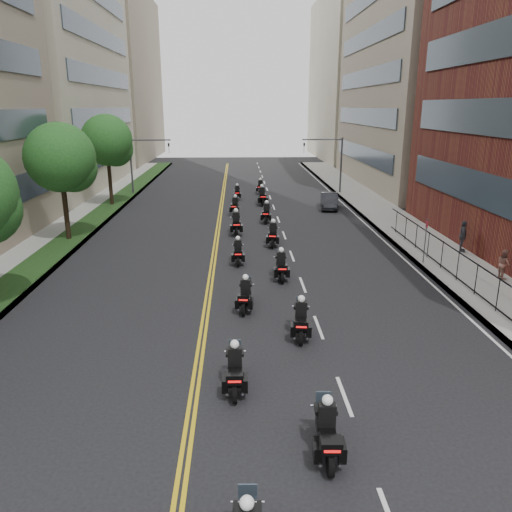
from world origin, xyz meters
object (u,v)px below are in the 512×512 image
Objects in this scene: motorcycle_5 at (281,267)px; motorcycle_3 at (301,321)px; pedestrian_b at (504,264)px; parked_sedan at (329,201)px; motorcycle_9 at (267,214)px; motorcycle_12 at (237,193)px; motorcycle_4 at (245,296)px; motorcycle_10 at (235,207)px; motorcycle_11 at (262,197)px; motorcycle_8 at (236,224)px; pedestrian_c at (463,236)px; motorcycle_2 at (235,371)px; motorcycle_1 at (327,433)px; motorcycle_7 at (273,235)px; motorcycle_6 at (238,253)px; motorcycle_13 at (260,187)px.

motorcycle_3 is at bearing -87.61° from motorcycle_5.
parked_sedan is at bearing 14.85° from pedestrian_b.
motorcycle_9 reaches higher than motorcycle_3.
motorcycle_5 is 0.99× the size of motorcycle_9.
motorcycle_12 is at bearing 96.38° from motorcycle_5.
motorcycle_4 is at bearing -89.21° from motorcycle_9.
motorcycle_4 is 0.98× the size of motorcycle_10.
pedestrian_b is at bearing -60.21° from motorcycle_12.
motorcycle_4 is 24.18m from motorcycle_11.
pedestrian_b is (11.28, -20.79, 0.16)m from motorcycle_11.
pedestrian_c reaches higher than motorcycle_8.
parked_sedan is 2.74× the size of pedestrian_b.
motorcycle_2 is 23.70m from motorcycle_9.
motorcycle_8 is (-2.48, 16.24, 0.06)m from motorcycle_3.
motorcycle_8 is 14.62m from pedestrian_c.
motorcycle_1 is 20.07m from motorcycle_7.
motorcycle_8 is 1.31× the size of pedestrian_c.
motorcycle_2 is 20.01m from pedestrian_c.
pedestrian_b is at bearing -25.86° from motorcycle_7.
motorcycle_3 is at bearing 117.36° from pedestrian_b.
motorcycle_5 is 6.44m from motorcycle_7.
pedestrian_c reaches higher than motorcycle_4.
parked_sedan is 15.20m from pedestrian_c.
motorcycle_7 is at bearing 86.00° from motorcycle_4.
motorcycle_7 is at bearing 82.32° from motorcycle_2.
motorcycle_6 is 23.61m from motorcycle_13.
motorcycle_2 is at bearing -118.28° from motorcycle_3.
pedestrian_c is (11.34, 17.79, 0.44)m from motorcycle_1.
motorcycle_5 is at bearing 85.28° from pedestrian_b.
motorcycle_7 reaches higher than parked_sedan.
motorcycle_6 is at bearing -94.89° from motorcycle_9.
motorcycle_10 is at bearing 90.49° from motorcycle_2.
parked_sedan is (5.66, -7.93, 0.05)m from motorcycle_13.
parked_sedan is (7.73, 22.31, 0.04)m from motorcycle_4.
motorcycle_3 is (2.53, 3.68, 0.00)m from motorcycle_2.
pedestrian_c is (13.62, -5.31, 0.38)m from motorcycle_8.
motorcycle_8 reaches higher than motorcycle_12.
motorcycle_12 is (-0.28, 26.97, -0.03)m from motorcycle_4.
motorcycle_4 is 30.32m from motorcycle_13.
motorcycle_5 is 1.09× the size of motorcycle_12.
motorcycle_6 reaches higher than parked_sedan.
motorcycle_10 is at bearing -97.83° from motorcycle_13.
motorcycle_9 reaches higher than motorcycle_13.
pedestrian_b is (11.27, -7.12, 0.22)m from motorcycle_7.
motorcycle_13 is (2.36, 23.49, 0.00)m from motorcycle_6.
pedestrian_c is at bearing 59.87° from motorcycle_1.
motorcycle_6 is (0.15, 13.21, -0.03)m from motorcycle_2.
motorcycle_9 is at bearing 92.27° from motorcycle_1.
motorcycle_2 is 1.02× the size of motorcycle_10.
motorcycle_6 is at bearing -91.04° from motorcycle_8.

